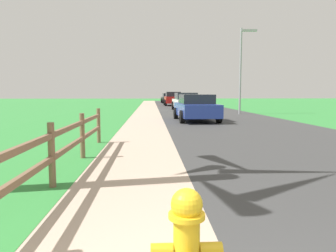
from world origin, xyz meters
TOP-DOWN VIEW (x-y plane):
  - ground_plane at (0.00, 25.00)m, footprint 120.00×120.00m
  - road_asphalt at (3.50, 27.00)m, footprint 7.00×66.00m
  - curb_concrete at (-3.00, 27.00)m, footprint 6.00×66.00m
  - grass_verge at (-4.50, 27.00)m, footprint 5.00×66.00m
  - fire_hydrant at (-0.44, 0.98)m, footprint 0.51×0.43m
  - rail_fence at (-2.28, 4.01)m, footprint 0.11×9.44m
  - parked_suv_blue at (1.76, 16.25)m, footprint 2.22×4.68m
  - parked_car_white at (2.33, 26.54)m, footprint 2.24×4.95m
  - parked_car_red at (1.96, 37.38)m, footprint 2.14×4.51m
  - parked_car_black at (1.95, 47.06)m, footprint 2.22×5.06m
  - street_lamp at (5.76, 21.54)m, footprint 1.17×0.20m

SIDE VIEW (x-z plane):
  - ground_plane at x=0.00m, z-range 0.00..0.00m
  - road_asphalt at x=3.50m, z-range 0.00..0.01m
  - curb_concrete at x=-3.00m, z-range 0.00..0.01m
  - grass_verge at x=-4.50m, z-range 0.00..0.01m
  - fire_hydrant at x=-0.44m, z-range 0.02..0.88m
  - rail_fence at x=-2.28m, z-range 0.09..1.14m
  - parked_suv_blue at x=1.76m, z-range 0.01..1.44m
  - parked_car_black at x=1.95m, z-range 0.02..1.48m
  - parked_car_white at x=2.33m, z-range 0.03..1.56m
  - parked_car_red at x=1.96m, z-range 0.00..1.64m
  - street_lamp at x=5.76m, z-range 0.59..6.60m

